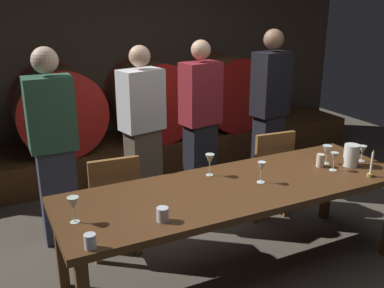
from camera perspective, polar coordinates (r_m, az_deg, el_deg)
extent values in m
plane|color=#4C443A|center=(3.75, 8.37, -14.72)|extent=(8.27, 8.27, 0.00)
cube|color=#473A2D|center=(5.83, -7.84, 11.77)|extent=(6.36, 0.24, 2.75)
cube|color=#4C2D16|center=(5.59, -5.49, -0.88)|extent=(5.72, 0.90, 0.39)
cylinder|color=#513319|center=(5.13, -17.21, 4.42)|extent=(0.95, 0.75, 0.95)
cylinder|color=#B21C16|center=(4.76, -16.40, 3.43)|extent=(0.96, 0.03, 0.96)
cylinder|color=#B21C16|center=(5.51, -17.92, 5.28)|extent=(0.96, 0.03, 0.96)
cylinder|color=#2D2D33|center=(5.13, -17.21, 4.42)|extent=(0.95, 0.04, 0.95)
cylinder|color=brown|center=(5.41, -5.42, 5.87)|extent=(0.95, 0.75, 0.95)
cylinder|color=#B21C16|center=(5.06, -3.81, 5.02)|extent=(0.96, 0.03, 0.96)
cylinder|color=#B21C16|center=(5.77, -6.83, 6.62)|extent=(0.96, 0.03, 0.96)
cylinder|color=#2D2D33|center=(5.41, -5.42, 5.87)|extent=(0.95, 0.04, 0.95)
cylinder|color=brown|center=(5.87, 4.38, 6.89)|extent=(0.95, 0.75, 0.95)
cylinder|color=#9E1411|center=(5.54, 6.44, 6.14)|extent=(0.96, 0.03, 0.96)
cylinder|color=#9E1411|center=(6.20, 2.53, 7.55)|extent=(0.96, 0.03, 0.96)
cylinder|color=#2D2D33|center=(5.87, 4.38, 6.89)|extent=(0.95, 0.04, 0.95)
cube|color=#4C2D16|center=(3.25, 6.06, -5.78)|extent=(2.66, 0.86, 0.05)
cube|color=#4C2D16|center=(3.34, -16.84, -12.92)|extent=(0.07, 0.07, 0.69)
cube|color=#4C2D16|center=(4.39, 17.29, -5.16)|extent=(0.07, 0.07, 0.69)
cube|color=brown|center=(3.71, -10.49, -7.42)|extent=(0.43, 0.43, 0.04)
cube|color=brown|center=(3.45, -10.07, -5.21)|extent=(0.40, 0.07, 0.42)
cube|color=brown|center=(3.99, -8.42, -9.03)|extent=(0.05, 0.05, 0.42)
cube|color=brown|center=(3.94, -13.28, -9.76)|extent=(0.05, 0.05, 0.42)
cube|color=brown|center=(3.70, -7.09, -11.32)|extent=(0.05, 0.05, 0.42)
cube|color=brown|center=(3.64, -12.36, -12.16)|extent=(0.05, 0.05, 0.42)
cube|color=brown|center=(4.32, 9.34, -3.53)|extent=(0.43, 0.43, 0.04)
cube|color=brown|center=(4.10, 10.79, -1.41)|extent=(0.40, 0.07, 0.42)
cube|color=brown|center=(4.62, 9.93, -5.13)|extent=(0.05, 0.05, 0.42)
cube|color=brown|center=(4.47, 6.18, -5.83)|extent=(0.05, 0.05, 0.42)
cube|color=brown|center=(4.37, 12.26, -6.76)|extent=(0.05, 0.05, 0.42)
cube|color=brown|center=(4.20, 8.36, -7.58)|extent=(0.05, 0.05, 0.42)
cube|color=#33384C|center=(3.96, -17.05, -6.46)|extent=(0.30, 0.21, 0.85)
cube|color=#336047|center=(3.72, -18.10, 3.80)|extent=(0.38, 0.25, 0.61)
sphere|color=beige|center=(3.64, -18.78, 10.37)|extent=(0.21, 0.21, 0.21)
cube|color=brown|center=(4.18, -6.31, -4.00)|extent=(0.34, 0.26, 0.90)
cube|color=silver|center=(3.96, -6.68, 5.76)|extent=(0.42, 0.32, 0.55)
sphere|color=#D8A884|center=(3.89, -6.89, 11.38)|extent=(0.19, 0.19, 0.19)
cube|color=black|center=(4.52, 1.08, -2.46)|extent=(0.33, 0.25, 0.85)
cube|color=maroon|center=(4.31, 1.14, 6.65)|extent=(0.41, 0.30, 0.62)
sphere|color=#D8A884|center=(4.25, 1.17, 12.26)|extent=(0.19, 0.19, 0.19)
cube|color=black|center=(4.90, 9.84, -1.02)|extent=(0.33, 0.25, 0.85)
cube|color=black|center=(4.71, 10.34, 7.76)|extent=(0.42, 0.30, 0.67)
sphere|color=#8C664C|center=(4.65, 10.68, 13.35)|extent=(0.21, 0.21, 0.21)
cylinder|color=olive|center=(3.64, 22.35, -3.78)|extent=(0.05, 0.05, 0.02)
cylinder|color=#EDE5CC|center=(3.60, 22.53, -2.33)|extent=(0.02, 0.02, 0.17)
cone|color=yellow|center=(3.57, 22.72, -0.87)|extent=(0.01, 0.01, 0.02)
cylinder|color=white|center=(3.79, 20.18, -1.39)|extent=(0.12, 0.12, 0.18)
cylinder|color=silver|center=(2.81, -15.10, -9.85)|extent=(0.06, 0.06, 0.00)
cylinder|color=silver|center=(2.79, -15.17, -9.08)|extent=(0.01, 0.01, 0.08)
cone|color=silver|center=(2.75, -15.32, -7.55)|extent=(0.07, 0.07, 0.08)
cylinder|color=silver|center=(3.39, 2.33, -4.08)|extent=(0.06, 0.06, 0.00)
cylinder|color=silver|center=(3.38, 2.34, -3.39)|extent=(0.01, 0.01, 0.08)
cone|color=silver|center=(3.35, 2.35, -2.04)|extent=(0.07, 0.07, 0.09)
cylinder|color=white|center=(3.30, 9.02, -4.97)|extent=(0.06, 0.06, 0.00)
cylinder|color=white|center=(3.29, 9.06, -4.24)|extent=(0.01, 0.01, 0.09)
cone|color=white|center=(3.26, 9.13, -2.94)|extent=(0.06, 0.06, 0.07)
cylinder|color=silver|center=(3.67, 18.01, -3.27)|extent=(0.06, 0.06, 0.00)
cylinder|color=silver|center=(3.65, 18.07, -2.66)|extent=(0.01, 0.01, 0.08)
cone|color=silver|center=(3.63, 18.19, -1.58)|extent=(0.06, 0.06, 0.07)
cylinder|color=silver|center=(3.79, 17.15, -2.44)|extent=(0.06, 0.06, 0.00)
cylinder|color=silver|center=(3.78, 17.20, -1.93)|extent=(0.01, 0.01, 0.07)
cone|color=silver|center=(3.76, 17.31, -0.83)|extent=(0.08, 0.08, 0.09)
cylinder|color=white|center=(3.95, 21.31, -2.06)|extent=(0.06, 0.06, 0.00)
cylinder|color=white|center=(3.94, 21.36, -1.63)|extent=(0.01, 0.01, 0.06)
cone|color=white|center=(3.92, 21.47, -0.72)|extent=(0.07, 0.07, 0.07)
cylinder|color=silver|center=(2.50, -13.22, -12.35)|extent=(0.07, 0.07, 0.09)
cylinder|color=silver|center=(2.71, -3.88, -9.21)|extent=(0.07, 0.07, 0.09)
cylinder|color=beige|center=(3.70, 16.49, -2.08)|extent=(0.06, 0.06, 0.11)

